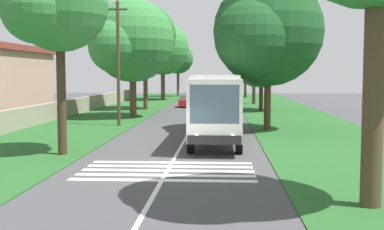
# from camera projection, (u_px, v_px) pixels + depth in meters

# --- Properties ---
(ground) EXTENTS (160.00, 160.00, 0.00)m
(ground) POSITION_uv_depth(u_px,v_px,m) (170.00, 166.00, 20.77)
(ground) COLOR #424244
(grass_verge_left) EXTENTS (120.00, 8.00, 0.04)m
(grass_verge_left) POSITION_uv_depth(u_px,v_px,m) (78.00, 126.00, 36.17)
(grass_verge_left) COLOR #235623
(grass_verge_left) RESTS_ON ground
(grass_verge_right) EXTENTS (120.00, 8.00, 0.04)m
(grass_verge_right) POSITION_uv_depth(u_px,v_px,m) (308.00, 128.00, 35.22)
(grass_verge_right) COLOR #235623
(grass_verge_right) RESTS_ON ground
(centre_line) EXTENTS (110.00, 0.16, 0.01)m
(centre_line) POSITION_uv_depth(u_px,v_px,m) (192.00, 127.00, 35.70)
(centre_line) COLOR silver
(centre_line) RESTS_ON ground
(coach_bus) EXTENTS (11.16, 2.62, 3.73)m
(coach_bus) POSITION_uv_depth(u_px,v_px,m) (216.00, 104.00, 27.72)
(coach_bus) COLOR silver
(coach_bus) RESTS_ON ground
(zebra_crossing) EXTENTS (4.05, 6.80, 0.01)m
(zebra_crossing) POSITION_uv_depth(u_px,v_px,m) (167.00, 171.00, 19.71)
(zebra_crossing) COLOR silver
(zebra_crossing) RESTS_ON ground
(trailing_car_0) EXTENTS (4.30, 1.78, 1.43)m
(trailing_car_0) POSITION_uv_depth(u_px,v_px,m) (217.00, 108.00, 46.17)
(trailing_car_0) COLOR silver
(trailing_car_0) RESTS_ON ground
(trailing_car_1) EXTENTS (4.30, 1.78, 1.43)m
(trailing_car_1) POSITION_uv_depth(u_px,v_px,m) (220.00, 104.00, 52.05)
(trailing_car_1) COLOR #B21E1E
(trailing_car_1) RESTS_ON ground
(trailing_car_2) EXTENTS (4.30, 1.78, 1.43)m
(trailing_car_2) POSITION_uv_depth(u_px,v_px,m) (188.00, 101.00, 57.83)
(trailing_car_2) COLOR #B21E1E
(trailing_car_2) RESTS_ON ground
(trailing_car_3) EXTENTS (4.30, 1.78, 1.43)m
(trailing_car_3) POSITION_uv_depth(u_px,v_px,m) (189.00, 98.00, 64.22)
(trailing_car_3) COLOR gold
(trailing_car_3) RESTS_ON ground
(trailing_minibus_0) EXTENTS (6.00, 2.14, 2.53)m
(trailing_minibus_0) POSITION_uv_depth(u_px,v_px,m) (195.00, 89.00, 75.65)
(trailing_minibus_0) COLOR teal
(trailing_minibus_0) RESTS_ON ground
(roadside_tree_left_0) EXTENTS (5.56, 4.48, 9.19)m
(roadside_tree_left_0) POSITION_uv_depth(u_px,v_px,m) (57.00, 7.00, 22.94)
(roadside_tree_left_0) COLOR #3D2D1E
(roadside_tree_left_0) RESTS_ON grass_verge_left
(roadside_tree_left_1) EXTENTS (6.06, 5.13, 8.87)m
(roadside_tree_left_1) POSITION_uv_depth(u_px,v_px,m) (177.00, 59.00, 83.74)
(roadside_tree_left_1) COLOR brown
(roadside_tree_left_1) RESTS_ON grass_verge_left
(roadside_tree_left_2) EXTENTS (7.97, 6.55, 11.11)m
(roadside_tree_left_2) POSITION_uv_depth(u_px,v_px,m) (144.00, 37.00, 52.92)
(roadside_tree_left_2) COLOR #4C3826
(roadside_tree_left_2) RESTS_ON grass_verge_left
(roadside_tree_left_3) EXTENTS (8.76, 7.10, 10.14)m
(roadside_tree_left_3) POSITION_uv_depth(u_px,v_px,m) (131.00, 43.00, 43.08)
(roadside_tree_left_3) COLOR #4C3826
(roadside_tree_left_3) RESTS_ON grass_verge_left
(roadside_tree_left_4) EXTENTS (9.56, 7.70, 11.18)m
(roadside_tree_left_4) POSITION_uv_depth(u_px,v_px,m) (161.00, 50.00, 72.31)
(roadside_tree_left_4) COLOR #4C3826
(roadside_tree_left_4) RESTS_ON grass_verge_left
(roadside_tree_right_0) EXTENTS (6.03, 5.16, 10.53)m
(roadside_tree_right_0) POSITION_uv_depth(u_px,v_px,m) (253.00, 41.00, 62.62)
(roadside_tree_right_0) COLOR #3D2D1E
(roadside_tree_right_0) RESTS_ON grass_verge_right
(roadside_tree_right_1) EXTENTS (8.60, 7.59, 9.95)m
(roadside_tree_right_1) POSITION_uv_depth(u_px,v_px,m) (260.00, 52.00, 50.89)
(roadside_tree_right_1) COLOR #3D2D1E
(roadside_tree_right_1) RESTS_ON grass_verge_right
(roadside_tree_right_2) EXTENTS (8.54, 7.42, 11.00)m
(roadside_tree_right_2) POSITION_uv_depth(u_px,v_px,m) (244.00, 53.00, 81.05)
(roadside_tree_right_2) COLOR #4C3826
(roadside_tree_right_2) RESTS_ON grass_verge_right
(roadside_tree_right_4) EXTENTS (8.80, 7.34, 10.27)m
(roadside_tree_right_4) POSITION_uv_depth(u_px,v_px,m) (265.00, 34.00, 33.44)
(roadside_tree_right_4) COLOR #4C3826
(roadside_tree_right_4) RESTS_ON grass_verge_right
(utility_pole) EXTENTS (0.24, 1.40, 8.97)m
(utility_pole) POSITION_uv_depth(u_px,v_px,m) (118.00, 62.00, 36.36)
(utility_pole) COLOR #473828
(utility_pole) RESTS_ON grass_verge_left
(roadside_wall) EXTENTS (70.00, 0.40, 1.44)m
(roadside_wall) POSITION_uv_depth(u_px,v_px,m) (55.00, 111.00, 41.29)
(roadside_wall) COLOR #9E937F
(roadside_wall) RESTS_ON grass_verge_left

